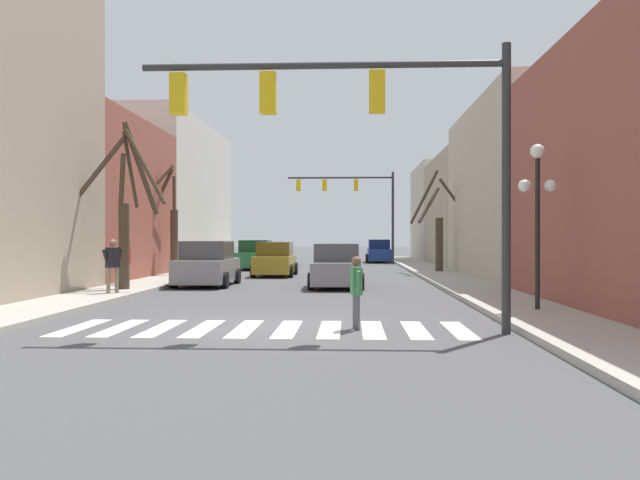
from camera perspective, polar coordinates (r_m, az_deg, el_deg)
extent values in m
plane|color=#4C4C4F|center=(14.08, -4.54, -7.68)|extent=(240.00, 240.00, 0.00)
cube|color=#ADA89E|center=(14.68, 20.82, -7.08)|extent=(2.26, 90.00, 0.15)
cube|color=#934C3D|center=(30.43, -20.93, 3.37)|extent=(6.00, 9.66, 7.24)
cube|color=beige|center=(42.16, -14.12, 3.89)|extent=(6.00, 15.20, 9.28)
cube|color=#BCB299|center=(30.71, 19.15, 4.16)|extent=(6.00, 13.20, 8.11)
cube|color=tan|center=(42.83, 14.40, 2.50)|extent=(6.00, 11.85, 7.29)
cube|color=#BCB299|center=(53.81, 11.99, 2.38)|extent=(6.00, 10.46, 7.95)
cube|color=white|center=(14.48, -21.17, -7.46)|extent=(0.45, 2.60, 0.01)
cube|color=white|center=(14.14, -17.81, -7.64)|extent=(0.45, 2.60, 0.01)
cube|color=white|center=(13.85, -14.29, -7.80)|extent=(0.45, 2.60, 0.01)
cube|color=white|center=(13.62, -10.63, -7.94)|extent=(0.45, 2.60, 0.01)
cube|color=white|center=(13.44, -6.86, -8.05)|extent=(0.45, 2.60, 0.01)
cube|color=white|center=(13.32, -3.00, -8.12)|extent=(0.45, 2.60, 0.01)
cube|color=white|center=(13.27, 0.91, -8.15)|extent=(0.45, 2.60, 0.01)
cube|color=white|center=(13.27, 4.84, -8.15)|extent=(0.45, 2.60, 0.01)
cube|color=white|center=(13.33, 8.74, -8.12)|extent=(0.45, 2.60, 0.01)
cube|color=white|center=(13.45, 12.60, -8.04)|extent=(0.45, 2.60, 0.01)
cylinder|color=#2D2D2D|center=(13.08, 16.67, 4.52)|extent=(0.18, 0.18, 5.83)
cylinder|color=#2D2D2D|center=(13.14, 0.21, 15.66)|extent=(7.39, 0.14, 0.14)
cube|color=yellow|center=(13.01, 5.23, 13.32)|extent=(0.32, 0.28, 0.84)
cube|color=yellow|center=(13.10, -4.78, 13.23)|extent=(0.32, 0.28, 0.84)
cube|color=yellow|center=(13.46, -12.80, 12.87)|extent=(0.32, 0.28, 0.84)
cylinder|color=#2D2D2D|center=(45.68, 6.67, 2.00)|extent=(0.18, 0.18, 6.73)
cylinder|color=#2D2D2D|center=(45.77, 1.86, 5.72)|extent=(7.66, 0.14, 0.14)
cube|color=yellow|center=(45.72, 3.31, 5.03)|extent=(0.32, 0.28, 0.84)
cube|color=yellow|center=(45.75, 0.42, 5.03)|extent=(0.32, 0.28, 0.84)
cube|color=yellow|center=(45.87, -1.98, 5.02)|extent=(0.32, 0.28, 0.84)
cylinder|color=black|center=(16.42, 19.26, 0.53)|extent=(0.12, 0.12, 3.76)
sphere|color=white|center=(16.56, 19.27, 7.67)|extent=(0.36, 0.36, 0.36)
sphere|color=white|center=(16.38, 18.19, 4.74)|extent=(0.31, 0.31, 0.31)
sphere|color=white|center=(16.57, 20.33, 4.69)|extent=(0.31, 0.31, 0.31)
cube|color=gray|center=(25.45, -10.26, -2.74)|extent=(1.92, 4.18, 0.89)
cube|color=#464648|center=(25.42, -10.26, -0.91)|extent=(1.76, 2.18, 0.73)
cylinder|color=black|center=(26.96, -11.67, -3.22)|extent=(0.22, 0.64, 0.64)
cylinder|color=black|center=(26.54, -7.57, -3.28)|extent=(0.22, 0.64, 0.64)
cylinder|color=black|center=(24.46, -13.19, -3.58)|extent=(0.22, 0.64, 0.64)
cylinder|color=black|center=(24.00, -8.68, -3.65)|extent=(0.22, 0.64, 0.64)
cube|color=#236B38|center=(38.16, -5.91, -1.77)|extent=(1.90, 4.23, 0.88)
cube|color=#133A1E|center=(38.14, -5.91, -0.56)|extent=(1.74, 2.20, 0.72)
cylinder|color=black|center=(39.62, -7.00, -2.13)|extent=(0.22, 0.64, 0.64)
cylinder|color=black|center=(39.34, -4.22, -2.14)|extent=(0.22, 0.64, 0.64)
cylinder|color=black|center=(37.04, -7.69, -2.29)|extent=(0.22, 0.64, 0.64)
cylinder|color=black|center=(36.74, -4.72, -2.31)|extent=(0.22, 0.64, 0.64)
cube|color=gray|center=(24.43, 1.55, -2.93)|extent=(1.82, 4.60, 0.84)
cube|color=#464648|center=(24.40, 1.55, -1.14)|extent=(1.68, 2.39, 0.69)
cylinder|color=black|center=(25.90, -0.45, -3.36)|extent=(0.22, 0.64, 0.64)
cylinder|color=black|center=(25.87, 3.68, -3.37)|extent=(0.22, 0.64, 0.64)
cylinder|color=black|center=(23.06, -0.84, -3.80)|extent=(0.22, 0.64, 0.64)
cylinder|color=black|center=(23.02, 3.79, -3.81)|extent=(0.22, 0.64, 0.64)
cube|color=#A38423|center=(31.54, -4.13, -2.21)|extent=(1.80, 4.16, 0.85)
cube|color=#594813|center=(31.51, -4.13, -0.82)|extent=(1.65, 2.16, 0.69)
cylinder|color=black|center=(30.17, -2.69, -2.86)|extent=(0.22, 0.64, 0.64)
cylinder|color=black|center=(30.40, -6.14, -2.83)|extent=(0.22, 0.64, 0.64)
cylinder|color=black|center=(32.74, -2.27, -2.61)|extent=(0.22, 0.64, 0.64)
cylinder|color=black|center=(32.95, -5.45, -2.60)|extent=(0.22, 0.64, 0.64)
cube|color=silver|center=(44.94, -4.60, -1.51)|extent=(1.89, 4.37, 0.82)
cube|color=slate|center=(44.92, -4.60, -0.56)|extent=(1.74, 2.27, 0.67)
cylinder|color=black|center=(46.42, -5.57, -1.78)|extent=(0.22, 0.64, 0.64)
cylinder|color=black|center=(46.18, -3.20, -1.79)|extent=(0.22, 0.64, 0.64)
cylinder|color=black|center=(43.74, -6.08, -1.90)|extent=(0.22, 0.64, 0.64)
cylinder|color=black|center=(43.48, -3.57, -1.92)|extent=(0.22, 0.64, 0.64)
cube|color=navy|center=(48.91, 5.39, -1.33)|extent=(1.74, 4.70, 0.89)
cube|color=#0E1C46|center=(48.89, 5.39, -0.38)|extent=(1.60, 2.44, 0.73)
cylinder|color=black|center=(50.34, 4.31, -1.63)|extent=(0.22, 0.64, 0.64)
cylinder|color=black|center=(50.42, 6.32, -1.62)|extent=(0.22, 0.64, 0.64)
cylinder|color=black|center=(47.43, 4.41, -1.74)|extent=(0.22, 0.64, 0.64)
cylinder|color=black|center=(47.51, 6.54, -1.74)|extent=(0.22, 0.64, 0.64)
cylinder|color=#7A705B|center=(21.11, -18.78, -3.53)|extent=(0.12, 0.12, 0.82)
cylinder|color=#7A705B|center=(21.27, -18.09, -3.50)|extent=(0.12, 0.12, 0.82)
cube|color=black|center=(21.16, -18.44, -1.53)|extent=(0.43, 0.46, 0.65)
sphere|color=#8C664C|center=(21.15, -18.44, -0.25)|extent=(0.23, 0.23, 0.23)
cylinder|color=black|center=(21.04, -18.98, -1.66)|extent=(0.24, 0.28, 0.63)
cylinder|color=black|center=(21.28, -17.90, -1.64)|extent=(0.24, 0.28, 0.63)
cylinder|color=black|center=(25.17, -17.16, -2.96)|extent=(0.12, 0.12, 0.79)
cylinder|color=black|center=(24.88, -17.19, -2.99)|extent=(0.12, 0.12, 0.79)
cube|color=red|center=(24.99, -17.18, -1.35)|extent=(0.33, 0.44, 0.62)
sphere|color=brown|center=(24.98, -17.18, -0.30)|extent=(0.22, 0.22, 0.22)
cylinder|color=red|center=(25.22, -17.16, -1.43)|extent=(0.17, 0.29, 0.61)
cylinder|color=red|center=(24.77, -17.19, -1.46)|extent=(0.17, 0.29, 0.61)
cylinder|color=#4C4C51|center=(13.09, 3.43, -6.67)|extent=(0.11, 0.11, 0.73)
cylinder|color=#4C4C51|center=(13.35, 3.24, -6.54)|extent=(0.11, 0.11, 0.73)
cube|color=#337542|center=(13.16, 3.34, -3.79)|extent=(0.26, 0.38, 0.57)
sphere|color=brown|center=(13.13, 3.34, -1.96)|extent=(0.20, 0.20, 0.20)
cylinder|color=#337542|center=(12.96, 3.49, -4.02)|extent=(0.12, 0.26, 0.56)
cylinder|color=#337542|center=(13.36, 3.19, -3.89)|extent=(0.12, 0.26, 0.56)
cylinder|color=#473828|center=(22.73, -17.48, -0.55)|extent=(0.37, 0.37, 2.97)
cylinder|color=#473828|center=(22.48, -15.79, 6.62)|extent=(1.64, 0.44, 2.76)
cylinder|color=#473828|center=(23.53, -16.93, 6.10)|extent=(0.16, 1.54, 2.62)
cylinder|color=#473828|center=(22.88, -19.63, 5.97)|extent=(1.75, 0.75, 2.45)
cylinder|color=#473828|center=(23.35, -17.66, 5.04)|extent=(0.65, 1.13, 2.00)
cylinder|color=#473828|center=(23.30, -16.07, 6.26)|extent=(0.95, 1.40, 3.27)
cylinder|color=#473828|center=(33.80, 10.85, -0.40)|extent=(0.40, 0.40, 2.85)
cylinder|color=#473828|center=(34.79, 9.49, 3.84)|extent=(1.38, 2.23, 2.90)
cylinder|color=#473828|center=(34.37, 12.32, 3.49)|extent=(1.98, 0.97, 2.43)
cylinder|color=#473828|center=(33.22, 9.92, 3.16)|extent=(1.32, 1.29, 1.99)
cylinder|color=#473828|center=(30.83, -13.19, -0.21)|extent=(0.36, 0.36, 3.12)
cylinder|color=#473828|center=(31.36, -13.20, 4.07)|extent=(0.39, 1.01, 1.84)
cylinder|color=#473828|center=(31.73, -14.26, 4.31)|extent=(1.65, 1.48, 2.35)
cylinder|color=#473828|center=(30.41, -15.24, 4.39)|extent=(1.81, 1.83, 2.63)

